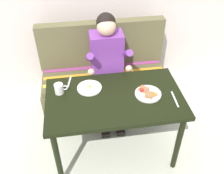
# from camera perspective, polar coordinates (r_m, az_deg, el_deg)

# --- Properties ---
(ground_plane) EXTENTS (8.00, 8.00, 0.00)m
(ground_plane) POSITION_cam_1_polar(r_m,az_deg,el_deg) (2.79, 0.49, -13.48)
(ground_plane) COLOR beige
(table) EXTENTS (1.20, 0.70, 0.73)m
(table) POSITION_cam_1_polar(r_m,az_deg,el_deg) (2.31, 0.57, -3.71)
(table) COLOR black
(table) RESTS_ON ground
(couch) EXTENTS (1.44, 0.56, 1.00)m
(couch) POSITION_cam_1_polar(r_m,az_deg,el_deg) (3.10, -1.75, 1.52)
(couch) COLOR brown
(couch) RESTS_ON ground
(person) EXTENTS (0.45, 0.61, 1.21)m
(person) POSITION_cam_1_polar(r_m,az_deg,el_deg) (2.72, -1.00, 6.19)
(person) COLOR #73368E
(person) RESTS_ON ground
(plate_breakfast) EXTENTS (0.23, 0.23, 0.05)m
(plate_breakfast) POSITION_cam_1_polar(r_m,az_deg,el_deg) (2.29, 7.89, -1.39)
(plate_breakfast) COLOR white
(plate_breakfast) RESTS_ON table
(plate_eggs) EXTENTS (0.22, 0.22, 0.04)m
(plate_eggs) POSITION_cam_1_polar(r_m,az_deg,el_deg) (2.35, -5.00, -0.17)
(plate_eggs) COLOR white
(plate_eggs) RESTS_ON table
(coffee_mug) EXTENTS (0.12, 0.08, 0.09)m
(coffee_mug) POSITION_cam_1_polar(r_m,az_deg,el_deg) (2.31, -11.57, -0.32)
(coffee_mug) COLOR white
(coffee_mug) RESTS_ON table
(fork) EXTENTS (0.05, 0.17, 0.00)m
(fork) POSITION_cam_1_polar(r_m,az_deg,el_deg) (2.45, -9.39, 1.14)
(fork) COLOR silver
(fork) RESTS_ON table
(knife) EXTENTS (0.02, 0.20, 0.00)m
(knife) POSITION_cam_1_polar(r_m,az_deg,el_deg) (2.30, 13.70, -2.60)
(knife) COLOR silver
(knife) RESTS_ON table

